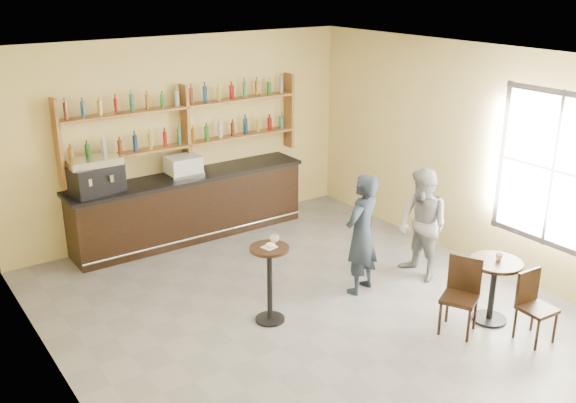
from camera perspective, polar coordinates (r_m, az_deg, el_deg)
floor at (r=8.33m, az=2.04°, el=-9.94°), size 7.00×7.00×0.00m
ceiling at (r=7.28m, az=2.35°, el=12.45°), size 7.00×7.00×0.00m
wall_back at (r=10.55m, az=-9.34°, el=5.69°), size 7.00×0.00×7.00m
wall_left at (r=6.44m, az=-19.78°, el=-4.59°), size 0.00×7.00×7.00m
wall_right at (r=9.68m, az=16.58°, el=3.84°), size 0.00×7.00×7.00m
window_pane at (r=8.99m, az=22.50°, el=2.59°), size 0.00×2.00×2.00m
window_frame at (r=8.98m, az=22.48°, el=2.58°), size 0.04×1.70×2.10m
shelf_unit at (r=10.38m, az=-9.09°, el=6.68°), size 4.00×0.26×1.40m
liquor_bottles at (r=10.35m, az=-9.14°, el=7.59°), size 3.68×0.10×1.00m
bar_counter at (r=10.51m, az=-8.72°, el=-0.42°), size 3.93×0.77×1.06m
espresso_machine at (r=9.75m, az=-16.79°, el=2.26°), size 0.81×0.60×0.53m
pastry_case at (r=10.26m, az=-9.30°, el=3.12°), size 0.58×0.48×0.32m
pedestal_table at (r=7.95m, az=-1.64°, el=-7.37°), size 0.56×0.56×1.00m
napkin at (r=7.73m, az=-1.67°, el=-4.07°), size 0.19×0.19×0.00m
donut at (r=7.72m, az=-1.57°, el=-3.91°), size 0.15×0.15×0.04m
cup_pedestal at (r=7.87m, az=-1.22°, el=-3.31°), size 0.12×0.12×0.09m
man_main at (r=8.59m, az=6.57°, el=-2.90°), size 0.70×0.56×1.67m
cafe_table at (r=8.38m, az=17.71°, el=-7.59°), size 0.71×0.71×0.82m
cup_cafe at (r=8.23m, az=18.25°, el=-4.70°), size 0.11×0.11×0.09m
chair_west at (r=7.99m, az=15.00°, el=-8.25°), size 0.54×0.54×0.93m
chair_south at (r=8.11m, az=21.28°, el=-8.83°), size 0.39×0.39×0.86m
patron_second at (r=9.12m, az=11.87°, el=-2.07°), size 0.65×0.81×1.59m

